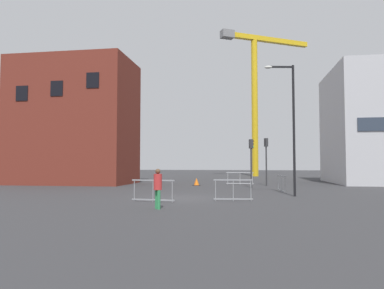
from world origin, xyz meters
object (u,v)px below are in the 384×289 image
object	(u,v)px
traffic_light_corner	(266,154)
pedestrian_walking	(158,186)
construction_crane	(256,83)
streetlamp_tall	(290,119)
traffic_cone_by_barrier	(197,182)
traffic_light_crosswalk	(251,155)

from	to	relation	value
traffic_light_corner	pedestrian_walking	distance (m)	17.18
traffic_light_corner	construction_crane	bearing A→B (deg)	90.68
construction_crane	traffic_light_corner	xyz separation A→B (m)	(0.26, -21.94, -10.99)
pedestrian_walking	streetlamp_tall	bearing A→B (deg)	47.53
pedestrian_walking	traffic_cone_by_barrier	distance (m)	15.73
traffic_light_corner	traffic_light_crosswalk	distance (m)	3.32
streetlamp_tall	pedestrian_walking	xyz separation A→B (m)	(-6.12, -6.68, -3.45)
traffic_light_corner	traffic_light_crosswalk	size ratio (longest dim) A/B	1.08
streetlamp_tall	traffic_light_crosswalk	distance (m)	7.14
traffic_light_corner	pedestrian_walking	xyz separation A→B (m)	(-5.21, -16.27, -1.72)
streetlamp_tall	traffic_light_corner	size ratio (longest dim) A/B	1.89
traffic_light_crosswalk	traffic_cone_by_barrier	xyz separation A→B (m)	(-4.57, 2.50, -2.21)
traffic_light_corner	pedestrian_walking	bearing A→B (deg)	-107.76
traffic_light_corner	traffic_light_crosswalk	bearing A→B (deg)	-112.51
traffic_light_corner	pedestrian_walking	size ratio (longest dim) A/B	2.41
pedestrian_walking	traffic_cone_by_barrier	size ratio (longest dim) A/B	2.63
streetlamp_tall	traffic_light_crosswalk	world-z (taller)	streetlamp_tall
traffic_light_corner	traffic_cone_by_barrier	world-z (taller)	traffic_light_corner
streetlamp_tall	traffic_cone_by_barrier	bearing A→B (deg)	126.75
traffic_light_crosswalk	pedestrian_walking	distance (m)	13.87
construction_crane	pedestrian_walking	xyz separation A→B (m)	(-4.95, -38.22, -12.71)
streetlamp_tall	traffic_light_crosswalk	bearing A→B (deg)	108.41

